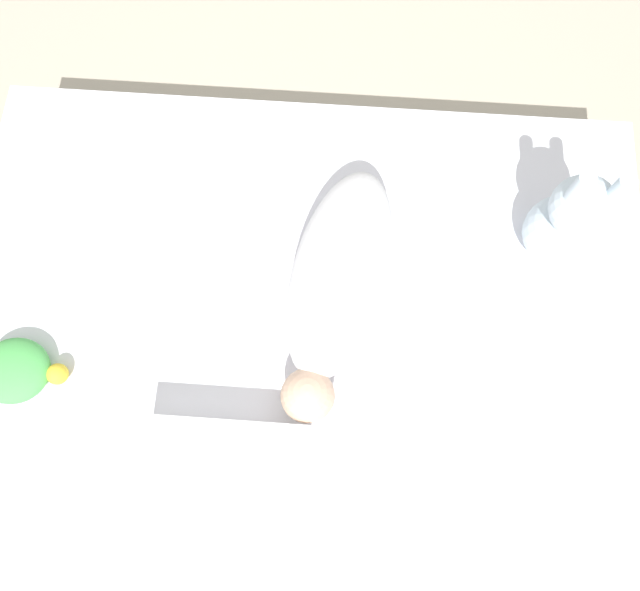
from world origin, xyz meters
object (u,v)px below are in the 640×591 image
Objects in this scene: swaddled_baby at (338,281)px; turtle_plush at (17,371)px; bunny_plush at (569,223)px; pillow at (217,528)px.

turtle_plush is at bearing -60.30° from swaddled_baby.
pillow is at bearing -136.05° from bunny_plush.
turtle_plush is at bearing -161.76° from bunny_plush.
turtle_plush is (-1.07, -0.35, -0.09)m from bunny_plush.
bunny_plush reaches higher than swaddled_baby.
pillow is 0.89m from bunny_plush.
pillow is at bearing -31.29° from turtle_plush.
turtle_plush is (-0.62, -0.22, -0.05)m from swaddled_baby.
bunny_plush is at bearing 117.77° from swaddled_baby.
swaddled_baby reaches higher than pillow.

